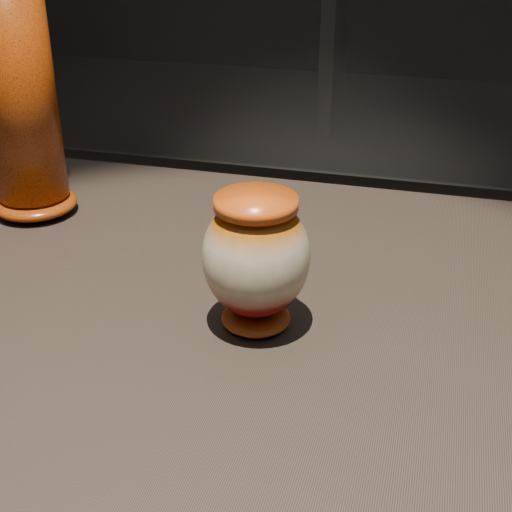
{
  "coord_description": "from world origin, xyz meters",
  "views": [
    {
      "loc": [
        0.08,
        -0.69,
        1.34
      ],
      "look_at": [
        -0.1,
        -0.04,
        0.99
      ],
      "focal_mm": 50.0,
      "sensor_mm": 36.0,
      "label": 1
    }
  ],
  "objects_px": {
    "display_plinth": "(335,490)",
    "tall_vase": "(18,89)",
    "main_vase": "(256,258)",
    "back_shelf": "(489,29)"
  },
  "relations": [
    {
      "from": "display_plinth",
      "to": "tall_vase",
      "type": "distance_m",
      "value": 0.7
    },
    {
      "from": "main_vase",
      "to": "tall_vase",
      "type": "relative_size",
      "value": 0.4
    },
    {
      "from": "display_plinth",
      "to": "tall_vase",
      "type": "xyz_separation_m",
      "value": [
        -0.5,
        0.17,
        0.46
      ]
    },
    {
      "from": "display_plinth",
      "to": "tall_vase",
      "type": "height_order",
      "value": "tall_vase"
    },
    {
      "from": "display_plinth",
      "to": "main_vase",
      "type": "xyz_separation_m",
      "value": [
        -0.1,
        -0.04,
        0.35
      ]
    },
    {
      "from": "display_plinth",
      "to": "main_vase",
      "type": "relative_size",
      "value": 12.84
    },
    {
      "from": "display_plinth",
      "to": "back_shelf",
      "type": "xyz_separation_m",
      "value": [
        0.27,
        3.52,
        0.01
      ]
    },
    {
      "from": "main_vase",
      "to": "back_shelf",
      "type": "xyz_separation_m",
      "value": [
        0.37,
        3.56,
        -0.35
      ]
    },
    {
      "from": "display_plinth",
      "to": "main_vase",
      "type": "height_order",
      "value": "main_vase"
    },
    {
      "from": "main_vase",
      "to": "back_shelf",
      "type": "height_order",
      "value": "main_vase"
    }
  ]
}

